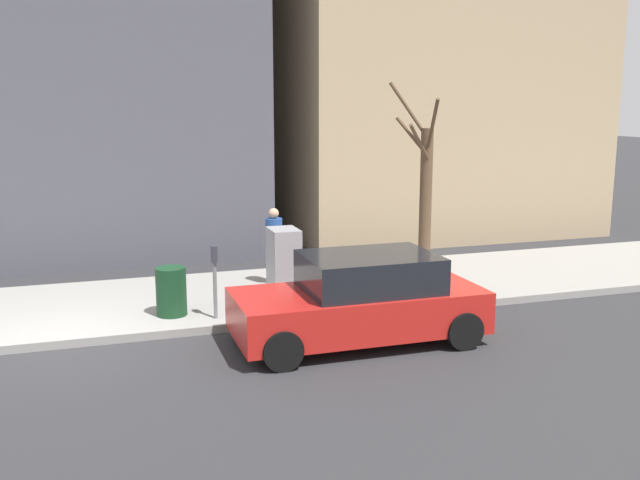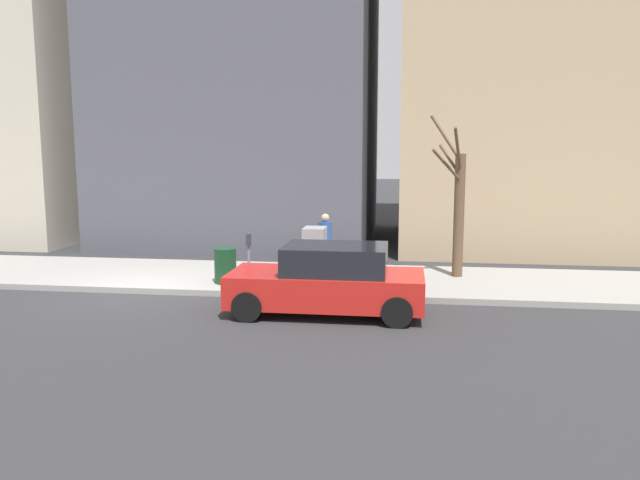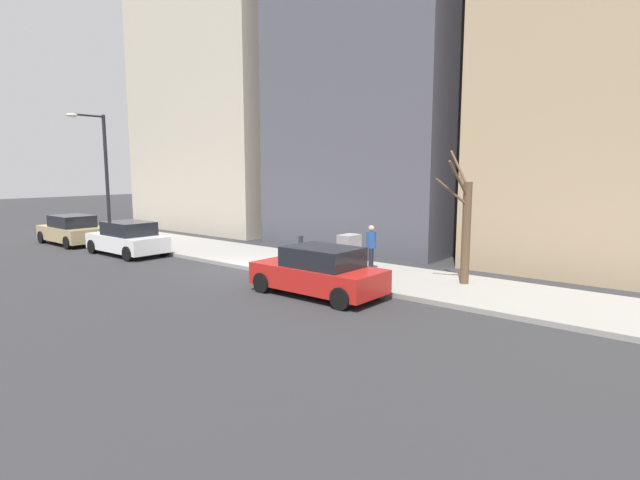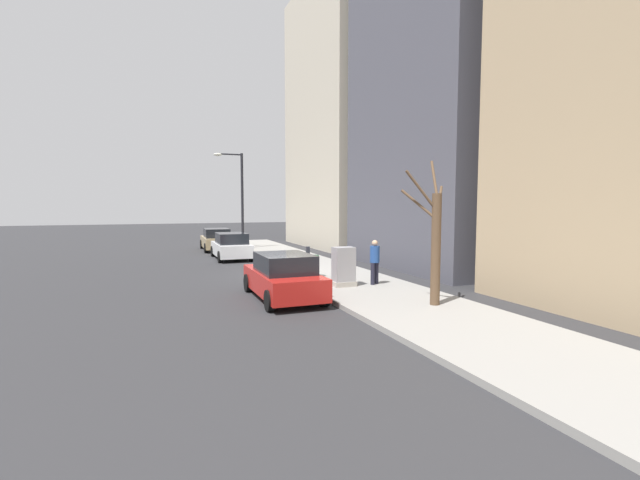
{
  "view_description": "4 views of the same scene",
  "coord_description": "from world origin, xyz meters",
  "px_view_note": "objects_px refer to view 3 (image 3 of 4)",
  "views": [
    {
      "loc": [
        -12.01,
        -0.62,
        4.05
      ],
      "look_at": [
        1.87,
        -5.11,
        1.19
      ],
      "focal_mm": 40.0,
      "sensor_mm": 36.0,
      "label": 1
    },
    {
      "loc": [
        -14.33,
        -6.49,
        3.58
      ],
      "look_at": [
        0.51,
        -4.42,
        1.38
      ],
      "focal_mm": 35.0,
      "sensor_mm": 36.0,
      "label": 2
    },
    {
      "loc": [
        -12.7,
        -14.39,
        3.83
      ],
      "look_at": [
        1.49,
        -2.69,
        1.24
      ],
      "focal_mm": 28.0,
      "sensor_mm": 36.0,
      "label": 3
    },
    {
      "loc": [
        -5.1,
        -18.33,
        3.08
      ],
      "look_at": [
        1.27,
        -1.87,
        1.67
      ],
      "focal_mm": 24.0,
      "sensor_mm": 36.0,
      "label": 4
    }
  ],
  "objects_px": {
    "parked_car_tan": "(71,230)",
    "office_block_center": "(392,62)",
    "parking_meter": "(301,250)",
    "trash_bin": "(294,257)",
    "utility_box": "(349,255)",
    "streetlamp": "(101,166)",
    "pedestrian_near_meter": "(371,245)",
    "parked_car_red": "(319,272)",
    "parked_car_white": "(128,239)",
    "bare_tree": "(465,227)",
    "office_tower_right": "(249,82)"
  },
  "relations": [
    {
      "from": "parked_car_tan",
      "to": "office_block_center",
      "type": "bearing_deg",
      "value": -45.44
    },
    {
      "from": "parked_car_tan",
      "to": "parking_meter",
      "type": "relative_size",
      "value": 3.13
    },
    {
      "from": "parked_car_tan",
      "to": "trash_bin",
      "type": "xyz_separation_m",
      "value": [
        2.06,
        -13.71,
        -0.14
      ]
    },
    {
      "from": "parked_car_tan",
      "to": "utility_box",
      "type": "distance_m",
      "value": 16.16
    },
    {
      "from": "trash_bin",
      "to": "office_block_center",
      "type": "xyz_separation_m",
      "value": [
        9.44,
        1.68,
        8.75
      ]
    },
    {
      "from": "streetlamp",
      "to": "pedestrian_near_meter",
      "type": "distance_m",
      "value": 15.81
    },
    {
      "from": "streetlamp",
      "to": "pedestrian_near_meter",
      "type": "height_order",
      "value": "streetlamp"
    },
    {
      "from": "trash_bin",
      "to": "parked_car_red",
      "type": "bearing_deg",
      "value": -125.41
    },
    {
      "from": "trash_bin",
      "to": "pedestrian_near_meter",
      "type": "height_order",
      "value": "pedestrian_near_meter"
    },
    {
      "from": "parked_car_white",
      "to": "office_block_center",
      "type": "bearing_deg",
      "value": -30.64
    },
    {
      "from": "parked_car_white",
      "to": "trash_bin",
      "type": "relative_size",
      "value": 4.67
    },
    {
      "from": "parked_car_white",
      "to": "bare_tree",
      "type": "relative_size",
      "value": 0.97
    },
    {
      "from": "bare_tree",
      "to": "office_tower_right",
      "type": "xyz_separation_m",
      "value": [
        8.66,
        19.43,
        7.74
      ]
    },
    {
      "from": "office_block_center",
      "to": "office_tower_right",
      "type": "relative_size",
      "value": 0.96
    },
    {
      "from": "trash_bin",
      "to": "office_tower_right",
      "type": "relative_size",
      "value": 0.05
    },
    {
      "from": "bare_tree",
      "to": "utility_box",
      "type": "bearing_deg",
      "value": 109.27
    },
    {
      "from": "streetlamp",
      "to": "office_tower_right",
      "type": "relative_size",
      "value": 0.33
    },
    {
      "from": "utility_box",
      "to": "trash_bin",
      "type": "relative_size",
      "value": 1.59
    },
    {
      "from": "parked_car_red",
      "to": "office_tower_right",
      "type": "height_order",
      "value": "office_tower_right"
    },
    {
      "from": "parked_car_white",
      "to": "office_block_center",
      "type": "height_order",
      "value": "office_block_center"
    },
    {
      "from": "parked_car_white",
      "to": "bare_tree",
      "type": "distance_m",
      "value": 14.89
    },
    {
      "from": "streetlamp",
      "to": "office_tower_right",
      "type": "xyz_separation_m",
      "value": [
        10.96,
        0.49,
        5.72
      ]
    },
    {
      "from": "parked_car_white",
      "to": "office_tower_right",
      "type": "relative_size",
      "value": 0.22
    },
    {
      "from": "parking_meter",
      "to": "office_tower_right",
      "type": "relative_size",
      "value": 0.07
    },
    {
      "from": "office_tower_right",
      "to": "streetlamp",
      "type": "bearing_deg",
      "value": -177.45
    },
    {
      "from": "utility_box",
      "to": "pedestrian_near_meter",
      "type": "bearing_deg",
      "value": -5.25
    },
    {
      "from": "parked_car_red",
      "to": "office_block_center",
      "type": "height_order",
      "value": "office_block_center"
    },
    {
      "from": "parked_car_red",
      "to": "pedestrian_near_meter",
      "type": "height_order",
      "value": "pedestrian_near_meter"
    },
    {
      "from": "parked_car_red",
      "to": "parked_car_tan",
      "type": "relative_size",
      "value": 0.99
    },
    {
      "from": "parked_car_white",
      "to": "parking_meter",
      "type": "relative_size",
      "value": 3.12
    },
    {
      "from": "bare_tree",
      "to": "trash_bin",
      "type": "xyz_separation_m",
      "value": [
        -1.69,
        5.94,
        -1.39
      ]
    },
    {
      "from": "utility_box",
      "to": "streetlamp",
      "type": "height_order",
      "value": "streetlamp"
    },
    {
      "from": "office_block_center",
      "to": "streetlamp",
      "type": "bearing_deg",
      "value": 131.63
    },
    {
      "from": "parked_car_white",
      "to": "trash_bin",
      "type": "distance_m",
      "value": 8.67
    },
    {
      "from": "parked_car_tan",
      "to": "pedestrian_near_meter",
      "type": "distance_m",
      "value": 16.5
    },
    {
      "from": "streetlamp",
      "to": "bare_tree",
      "type": "height_order",
      "value": "streetlamp"
    },
    {
      "from": "parked_car_tan",
      "to": "bare_tree",
      "type": "xyz_separation_m",
      "value": [
        3.74,
        -19.65,
        1.26
      ]
    },
    {
      "from": "parking_meter",
      "to": "office_block_center",
      "type": "relative_size",
      "value": 0.07
    },
    {
      "from": "utility_box",
      "to": "pedestrian_near_meter",
      "type": "relative_size",
      "value": 0.86
    },
    {
      "from": "parked_car_red",
      "to": "utility_box",
      "type": "distance_m",
      "value": 2.58
    },
    {
      "from": "bare_tree",
      "to": "trash_bin",
      "type": "height_order",
      "value": "bare_tree"
    },
    {
      "from": "parked_car_tan",
      "to": "trash_bin",
      "type": "bearing_deg",
      "value": -80.62
    },
    {
      "from": "trash_bin",
      "to": "office_tower_right",
      "type": "bearing_deg",
      "value": 52.51
    },
    {
      "from": "parking_meter",
      "to": "pedestrian_near_meter",
      "type": "bearing_deg",
      "value": -38.24
    },
    {
      "from": "parked_car_white",
      "to": "streetlamp",
      "type": "bearing_deg",
      "value": 74.32
    },
    {
      "from": "parked_car_white",
      "to": "office_tower_right",
      "type": "xyz_separation_m",
      "value": [
        12.25,
        5.03,
        9.0
      ]
    },
    {
      "from": "parking_meter",
      "to": "streetlamp",
      "type": "xyz_separation_m",
      "value": [
        -0.17,
        13.74,
        3.04
      ]
    },
    {
      "from": "parked_car_red",
      "to": "bare_tree",
      "type": "relative_size",
      "value": 0.97
    },
    {
      "from": "parked_car_tan",
      "to": "office_tower_right",
      "type": "height_order",
      "value": "office_tower_right"
    },
    {
      "from": "parked_car_tan",
      "to": "streetlamp",
      "type": "height_order",
      "value": "streetlamp"
    }
  ]
}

